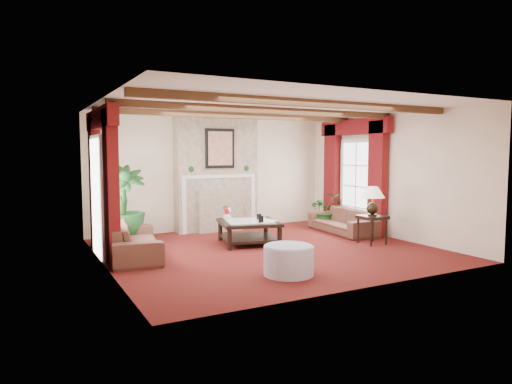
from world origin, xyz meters
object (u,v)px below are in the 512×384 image
potted_palm (123,223)px  side_table (372,230)px  coffee_table (249,232)px  sofa_right (342,217)px  ottoman (289,260)px  sofa_left (135,234)px

potted_palm → side_table: bearing=-26.0°
coffee_table → sofa_right: bearing=16.6°
potted_palm → side_table: size_ratio=2.80×
side_table → ottoman: size_ratio=0.76×
sofa_right → potted_palm: bearing=-95.9°
sofa_right → sofa_left: bearing=-83.2°
coffee_table → ottoman: 2.44m
ottoman → coffee_table: bearing=77.4°
potted_palm → coffee_table: bearing=-24.4°
ottoman → potted_palm: bearing=117.3°
sofa_right → ottoman: size_ratio=2.55×
sofa_left → ottoman: (1.78, -2.35, -0.18)m
sofa_right → ottoman: sofa_right is taller
potted_palm → coffee_table: size_ratio=1.42×
side_table → sofa_left: bearing=166.0°
sofa_left → ottoman: size_ratio=2.81×
sofa_right → side_table: size_ratio=3.36×
potted_palm → coffee_table: (2.30, -1.04, -0.22)m
coffee_table → ottoman: coffee_table is taller
sofa_left → sofa_right: sofa_left is taller
sofa_left → sofa_right: bearing=-78.5°
sofa_right → side_table: bearing=-7.2°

